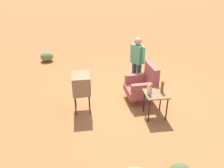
# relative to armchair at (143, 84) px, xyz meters

# --- Properties ---
(ground_plane) EXTENTS (60.00, 60.00, 0.00)m
(ground_plane) POSITION_rel_armchair_xyz_m (-0.02, -0.13, -0.50)
(ground_plane) COLOR #AD6033
(armchair) EXTENTS (0.82, 0.82, 1.06)m
(armchair) POSITION_rel_armchair_xyz_m (0.00, 0.00, 0.00)
(armchair) COLOR brown
(armchair) RESTS_ON ground
(side_table) EXTENTS (0.56, 0.56, 0.66)m
(side_table) POSITION_rel_armchair_xyz_m (0.81, 0.09, 0.06)
(side_table) COLOR black
(side_table) RESTS_ON ground
(tv_on_stand) EXTENTS (0.61, 0.46, 1.03)m
(tv_on_stand) POSITION_rel_armchair_xyz_m (0.30, -1.71, 0.28)
(tv_on_stand) COLOR black
(tv_on_stand) RESTS_ON ground
(person_standing) EXTENTS (0.50, 0.38, 1.64)m
(person_standing) POSITION_rel_armchair_xyz_m (-0.73, -0.02, 0.44)
(person_standing) COLOR #2D3347
(person_standing) RESTS_ON ground
(soda_can_blue) EXTENTS (0.07, 0.07, 0.12)m
(soda_can_blue) POSITION_rel_armchair_xyz_m (0.72, -0.04, 0.22)
(soda_can_blue) COLOR blue
(soda_can_blue) RESTS_ON side_table
(bottle_tall_amber) EXTENTS (0.07, 0.07, 0.30)m
(bottle_tall_amber) POSITION_rel_armchair_xyz_m (0.78, 0.24, 0.31)
(bottle_tall_amber) COLOR brown
(bottle_tall_amber) RESTS_ON side_table
(flower_vase) EXTENTS (0.15, 0.10, 0.27)m
(flower_vase) POSITION_rel_armchair_xyz_m (0.81, -0.10, 0.31)
(flower_vase) COLOR silver
(flower_vase) RESTS_ON side_table
(shrub_near) EXTENTS (0.52, 0.52, 0.40)m
(shrub_near) POSITION_rel_armchair_xyz_m (-3.65, -3.13, -0.30)
(shrub_near) COLOR olive
(shrub_near) RESTS_ON ground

